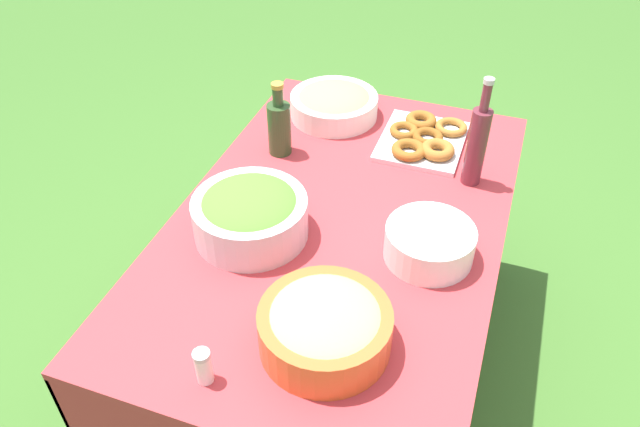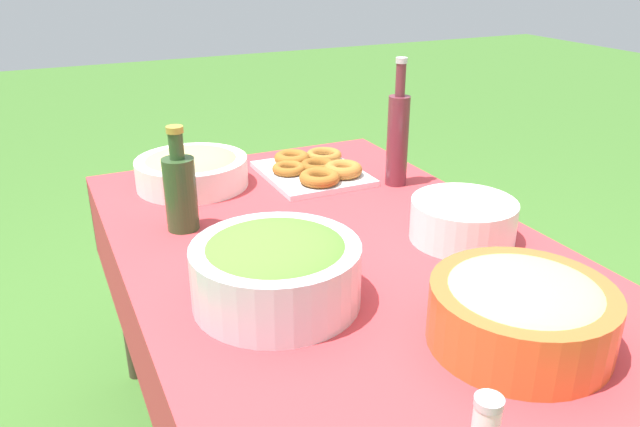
# 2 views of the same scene
# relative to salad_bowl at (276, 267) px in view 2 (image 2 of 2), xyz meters

# --- Properties ---
(picnic_table) EXTENTS (1.50, 0.94, 0.70)m
(picnic_table) POSITION_rel_salad_bowl_xyz_m (-0.15, 0.21, -0.16)
(picnic_table) COLOR #B73338
(picnic_table) RESTS_ON ground_plane
(salad_bowl) EXTENTS (0.32, 0.32, 0.14)m
(salad_bowl) POSITION_rel_salad_bowl_xyz_m (0.00, 0.00, 0.00)
(salad_bowl) COLOR silver
(salad_bowl) RESTS_ON picnic_table
(pasta_bowl) EXTENTS (0.31, 0.31, 0.13)m
(pasta_bowl) POSITION_rel_salad_bowl_xyz_m (0.30, 0.33, -0.01)
(pasta_bowl) COLOR #E05B28
(pasta_bowl) RESTS_ON picnic_table
(donut_platter) EXTENTS (0.35, 0.30, 0.05)m
(donut_platter) POSITION_rel_salad_bowl_xyz_m (-0.62, 0.36, -0.05)
(donut_platter) COLOR silver
(donut_platter) RESTS_ON picnic_table
(plate_stack) EXTENTS (0.24, 0.24, 0.10)m
(plate_stack) POSITION_rel_salad_bowl_xyz_m (-0.08, 0.49, -0.03)
(plate_stack) COLOR white
(plate_stack) RESTS_ON picnic_table
(olive_oil_bottle) EXTENTS (0.08, 0.08, 0.26)m
(olive_oil_bottle) POSITION_rel_salad_bowl_xyz_m (-0.41, -0.08, 0.03)
(olive_oil_bottle) COLOR #2D4723
(olive_oil_bottle) RESTS_ON picnic_table
(wine_bottle) EXTENTS (0.06, 0.06, 0.36)m
(wine_bottle) POSITION_rel_salad_bowl_xyz_m (-0.46, 0.55, 0.07)
(wine_bottle) COLOR maroon
(wine_bottle) RESTS_ON picnic_table
(bread_bowl) EXTENTS (0.31, 0.31, 0.10)m
(bread_bowl) POSITION_rel_salad_bowl_xyz_m (-0.69, 0.02, -0.02)
(bread_bowl) COLOR white
(bread_bowl) RESTS_ON picnic_table
(salt_shaker) EXTENTS (0.04, 0.04, 0.09)m
(salt_shaker) POSITION_rel_salad_bowl_xyz_m (0.49, 0.11, -0.03)
(salt_shaker) COLOR white
(salt_shaker) RESTS_ON picnic_table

